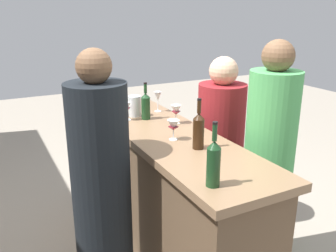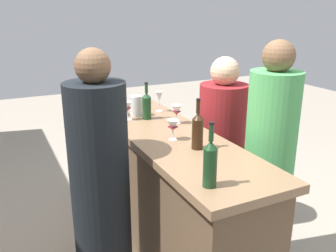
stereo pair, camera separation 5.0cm
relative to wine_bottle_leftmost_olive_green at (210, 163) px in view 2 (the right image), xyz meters
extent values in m
cube|color=brown|center=(0.80, -0.17, -0.65)|extent=(1.93, 0.49, 0.95)
cube|color=#8C6B4C|center=(0.80, -0.17, -0.15)|extent=(2.01, 0.57, 0.05)
cylinder|color=#193D1E|center=(0.00, 0.00, -0.03)|extent=(0.07, 0.07, 0.19)
cone|color=#193D1E|center=(0.00, 0.00, 0.09)|extent=(0.07, 0.07, 0.04)
cylinder|color=#193D1E|center=(0.00, 0.00, 0.15)|extent=(0.02, 0.02, 0.08)
cylinder|color=black|center=(0.00, 0.00, 0.20)|extent=(0.03, 0.03, 0.01)
cylinder|color=#331E0F|center=(0.45, -0.20, -0.03)|extent=(0.07, 0.07, 0.19)
cone|color=#331E0F|center=(0.45, -0.20, 0.08)|extent=(0.07, 0.07, 0.04)
cylinder|color=#331E0F|center=(0.45, -0.20, 0.14)|extent=(0.02, 0.02, 0.08)
cylinder|color=black|center=(0.45, -0.20, 0.19)|extent=(0.03, 0.03, 0.01)
cylinder|color=#193D1E|center=(1.17, -0.17, -0.04)|extent=(0.07, 0.07, 0.17)
cone|color=#193D1E|center=(1.17, -0.17, 0.06)|extent=(0.07, 0.07, 0.03)
cylinder|color=#193D1E|center=(1.17, -0.17, 0.12)|extent=(0.02, 0.02, 0.07)
cylinder|color=black|center=(1.17, -0.17, 0.16)|extent=(0.03, 0.03, 0.01)
cylinder|color=black|center=(1.35, -0.01, -0.04)|extent=(0.08, 0.08, 0.17)
cone|color=black|center=(1.35, -0.01, 0.07)|extent=(0.08, 0.08, 0.03)
cylinder|color=black|center=(1.35, -0.01, 0.12)|extent=(0.03, 0.03, 0.07)
cylinder|color=black|center=(1.35, -0.01, 0.16)|extent=(0.03, 0.03, 0.01)
cylinder|color=white|center=(1.33, -0.34, -0.12)|extent=(0.06, 0.06, 0.00)
cylinder|color=white|center=(1.33, -0.34, -0.08)|extent=(0.01, 0.01, 0.08)
cone|color=white|center=(1.33, -0.34, 0.00)|extent=(0.06, 0.06, 0.08)
cylinder|color=white|center=(0.97, -0.32, -0.12)|extent=(0.06, 0.06, 0.00)
cylinder|color=white|center=(0.97, -0.32, -0.09)|extent=(0.01, 0.01, 0.06)
cone|color=white|center=(0.97, -0.32, -0.02)|extent=(0.08, 0.08, 0.07)
cone|color=maroon|center=(0.97, -0.32, -0.04)|extent=(0.07, 0.07, 0.03)
cylinder|color=white|center=(0.66, -0.14, -0.12)|extent=(0.06, 0.06, 0.00)
cylinder|color=white|center=(0.66, -0.14, -0.09)|extent=(0.01, 0.01, 0.06)
cone|color=white|center=(0.66, -0.14, -0.02)|extent=(0.08, 0.08, 0.07)
cone|color=maroon|center=(0.66, -0.14, -0.05)|extent=(0.07, 0.07, 0.02)
cylinder|color=white|center=(1.21, -0.02, -0.12)|extent=(0.06, 0.06, 0.00)
cylinder|color=white|center=(1.21, -0.02, -0.09)|extent=(0.01, 0.01, 0.07)
cone|color=white|center=(1.21, -0.02, -0.02)|extent=(0.07, 0.07, 0.07)
cone|color=maroon|center=(1.21, -0.02, -0.04)|extent=(0.06, 0.06, 0.03)
cylinder|color=silver|center=(1.29, -0.12, -0.04)|extent=(0.10, 0.10, 0.16)
cylinder|color=maroon|center=(0.99, -0.76, -0.50)|extent=(0.41, 0.41, 1.25)
sphere|color=#D8AD8C|center=(0.99, -0.76, 0.23)|extent=(0.23, 0.23, 0.23)
cylinder|color=#4CA559|center=(0.42, -0.75, -0.40)|extent=(0.42, 0.42, 1.44)
sphere|color=brown|center=(0.42, -0.75, 0.41)|extent=(0.21, 0.21, 0.21)
cylinder|color=black|center=(0.65, 0.37, -0.41)|extent=(0.38, 0.38, 1.43)
sphere|color=brown|center=(0.65, 0.37, 0.40)|extent=(0.20, 0.20, 0.20)
camera|label=1|loc=(-1.32, 0.93, 0.70)|focal=39.00mm
camera|label=2|loc=(-1.34, 0.88, 0.70)|focal=39.00mm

